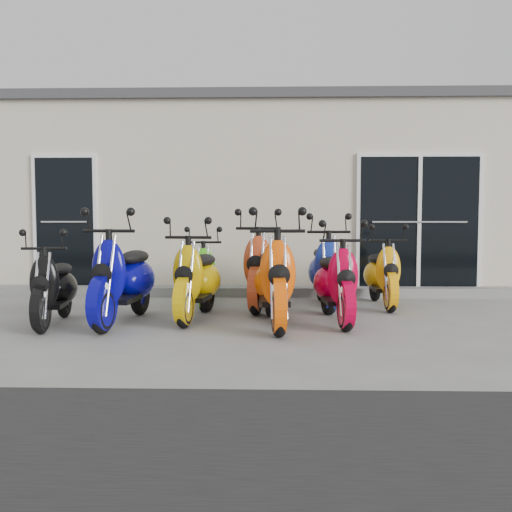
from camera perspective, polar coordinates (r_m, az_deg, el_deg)
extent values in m
plane|color=gray|center=(7.28, -0.14, -6.23)|extent=(80.00, 80.00, 0.00)
cube|color=beige|center=(12.37, 0.61, 5.42)|extent=(14.00, 6.00, 3.20)
cube|color=#3F3F42|center=(12.52, 0.62, 13.13)|extent=(14.20, 6.20, 0.16)
cube|color=gray|center=(9.27, 0.25, -3.55)|extent=(14.00, 0.40, 0.15)
cube|color=black|center=(9.94, -18.54, 3.60)|extent=(1.07, 0.08, 2.22)
cube|color=black|center=(9.63, 15.96, 3.65)|extent=(2.02, 0.08, 2.22)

